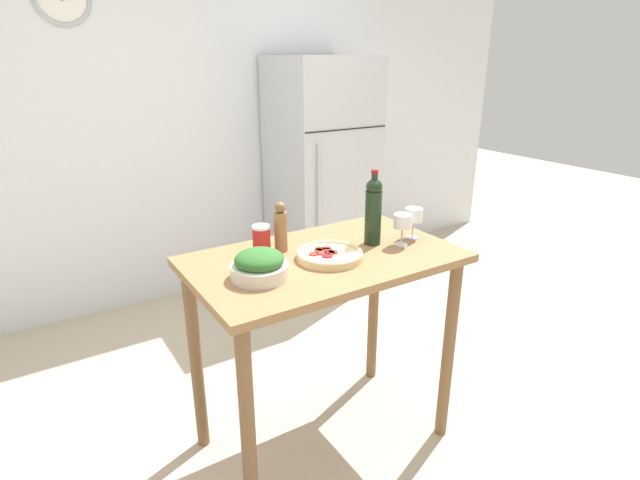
# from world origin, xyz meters

# --- Properties ---
(ground_plane) EXTENTS (14.00, 14.00, 0.00)m
(ground_plane) POSITION_xyz_m (0.00, 0.00, 0.00)
(ground_plane) COLOR #BCAD93
(wall_back) EXTENTS (6.40, 0.08, 2.60)m
(wall_back) POSITION_xyz_m (-0.00, 1.97, 1.30)
(wall_back) COLOR silver
(wall_back) RESTS_ON ground_plane
(refrigerator) EXTENTS (0.70, 0.69, 1.75)m
(refrigerator) POSITION_xyz_m (1.00, 1.59, 0.88)
(refrigerator) COLOR #B7BCC1
(refrigerator) RESTS_ON ground_plane
(prep_counter) EXTENTS (1.13, 0.68, 0.95)m
(prep_counter) POSITION_xyz_m (0.00, 0.00, 0.79)
(prep_counter) COLOR olive
(prep_counter) RESTS_ON ground_plane
(wine_bottle) EXTENTS (0.07, 0.07, 0.33)m
(wine_bottle) POSITION_xyz_m (0.26, 0.01, 1.11)
(wine_bottle) COLOR black
(wine_bottle) RESTS_ON prep_counter
(wine_glass_near) EXTENTS (0.08, 0.08, 0.14)m
(wine_glass_near) POSITION_xyz_m (0.36, -0.08, 1.06)
(wine_glass_near) COLOR silver
(wine_glass_near) RESTS_ON prep_counter
(wine_glass_far) EXTENTS (0.08, 0.08, 0.14)m
(wine_glass_far) POSITION_xyz_m (0.46, -0.03, 1.06)
(wine_glass_far) COLOR silver
(wine_glass_far) RESTS_ON prep_counter
(pepper_mill) EXTENTS (0.06, 0.06, 0.22)m
(pepper_mill) POSITION_xyz_m (-0.13, 0.15, 1.06)
(pepper_mill) COLOR olive
(pepper_mill) RESTS_ON prep_counter
(salad_bowl) EXTENTS (0.22, 0.22, 0.11)m
(salad_bowl) POSITION_xyz_m (-0.33, -0.06, 1.01)
(salad_bowl) COLOR silver
(salad_bowl) RESTS_ON prep_counter
(homemade_pizza) EXTENTS (0.28, 0.28, 0.04)m
(homemade_pizza) POSITION_xyz_m (0.00, -0.04, 0.97)
(homemade_pizza) COLOR #DBC189
(homemade_pizza) RESTS_ON prep_counter
(salt_canister) EXTENTS (0.08, 0.08, 0.13)m
(salt_canister) POSITION_xyz_m (-0.21, 0.15, 1.02)
(salt_canister) COLOR #B2231E
(salt_canister) RESTS_ON prep_counter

